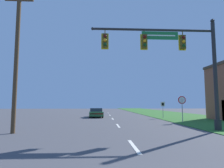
% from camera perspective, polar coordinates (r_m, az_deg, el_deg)
% --- Properties ---
extents(grass_verge_right, '(10.00, 110.00, 0.04)m').
position_cam_1_polar(grass_verge_right, '(34.60, 17.23, -8.43)').
color(grass_verge_right, '#2D6626').
rests_on(grass_verge_right, ground).
extents(road_center_line, '(0.16, 34.80, 0.01)m').
position_cam_1_polar(road_center_line, '(24.56, 0.17, -9.90)').
color(road_center_line, silver).
rests_on(road_center_line, ground).
extents(signal_mast, '(8.71, 0.47, 7.68)m').
position_cam_1_polar(signal_mast, '(14.48, 19.17, 6.66)').
color(signal_mast, '#232326').
rests_on(signal_mast, grass_verge_right).
extents(car_ahead, '(2.01, 4.34, 1.19)m').
position_cam_1_polar(car_ahead, '(27.54, -4.56, -8.19)').
color(car_ahead, black).
rests_on(car_ahead, ground).
extents(stop_sign, '(0.76, 0.07, 2.50)m').
position_cam_1_polar(stop_sign, '(20.56, 19.38, -5.17)').
color(stop_sign, gray).
rests_on(stop_sign, grass_verge_right).
extents(route_sign_post, '(0.55, 0.06, 2.03)m').
position_cam_1_polar(route_sign_post, '(26.08, 14.32, -6.13)').
color(route_sign_post, gray).
rests_on(route_sign_post, grass_verge_right).
extents(utility_pole_near, '(1.80, 0.26, 9.36)m').
position_cam_1_polar(utility_pole_near, '(13.99, -25.61, 7.51)').
color(utility_pole_near, '#4C3823').
rests_on(utility_pole_near, ground).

